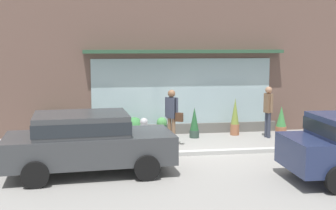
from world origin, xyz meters
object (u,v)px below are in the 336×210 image
Objects in this scene: potted_plant_window_center at (235,118)px; potted_plant_near_hydrant at (194,123)px; potted_plant_doorstep at (135,127)px; potted_plant_low_front at (162,127)px; potted_plant_window_right at (52,126)px; parked_car_dark_gray at (87,140)px; fire_hydrant at (144,132)px; potted_plant_trailing_edge at (80,130)px; pedestrian_passerby at (268,108)px; potted_plant_corner_tall at (281,120)px; pedestrian_with_handbag at (172,113)px.

potted_plant_window_center reaches higher than potted_plant_near_hydrant.
potted_plant_doorstep is 0.96m from potted_plant_low_front.
parked_car_dark_gray is at bearing -73.29° from potted_plant_window_right.
potted_plant_near_hydrant is 4.81m from potted_plant_window_right.
fire_hydrant reaches higher than potted_plant_trailing_edge.
parked_car_dark_gray is at bearing -109.92° from potted_plant_doorstep.
pedestrian_passerby reaches higher than potted_plant_near_hydrant.
fire_hydrant is at bearing -27.12° from potted_plant_trailing_edge.
potted_plant_window_center is 1.86× the size of potted_plant_doorstep.
fire_hydrant is 0.92× the size of potted_plant_corner_tall.
pedestrian_with_handbag is 1.49m from potted_plant_near_hydrant.
potted_plant_window_right is at bearing -165.59° from pedestrian_with_handbag.
pedestrian_passerby is (3.44, 0.65, 0.01)m from pedestrian_with_handbag.
potted_plant_doorstep is at bearing -176.23° from potted_plant_low_front.
fire_hydrant is 3.29m from parked_car_dark_gray.
pedestrian_passerby is at bearing -9.31° from potted_plant_doorstep.
parked_car_dark_gray is 7.97m from potted_plant_corner_tall.
pedestrian_passerby is 2.45× the size of potted_plant_trailing_edge.
potted_plant_low_front is at bearing 158.13° from potted_plant_near_hydrant.
potted_plant_low_front is (-4.34, 0.12, -0.14)m from potted_plant_corner_tall.
potted_plant_trailing_edge is 3.87m from potted_plant_near_hydrant.
potted_plant_window_center is at bearing -2.10° from potted_plant_doorstep.
potted_plant_window_center is (5.05, 4.04, -0.24)m from parked_car_dark_gray.
parked_car_dark_gray is at bearing -132.88° from potted_plant_near_hydrant.
potted_plant_doorstep reaches higher than potted_plant_low_front.
potted_plant_window_center is 6.31m from potted_plant_window_right.
potted_plant_trailing_edge is at bearing 91.08° from parked_car_dark_gray.
potted_plant_window_right is at bearing 179.44° from potted_plant_doorstep.
pedestrian_passerby reaches higher than fire_hydrant.
potted_plant_near_hydrant is (3.86, -0.02, 0.14)m from potted_plant_trailing_edge.
potted_plant_doorstep is (-1.08, 1.39, -0.66)m from pedestrian_with_handbag.
potted_plant_trailing_edge is (-5.38, -0.21, -0.26)m from potted_plant_window_center.
fire_hydrant is 2.28m from potted_plant_trailing_edge.
potted_plant_near_hydrant is at bearing 43.29° from parked_car_dark_gray.
potted_plant_near_hydrant is at bearing 68.30° from pedestrian_passerby.
potted_plant_doorstep is at bearing -0.56° from potted_plant_window_right.
potted_plant_window_center is at bearing 44.86° from pedestrian_passerby.
parked_car_dark_gray is 3.88m from potted_plant_trailing_edge.
fire_hydrant is 2.10m from potted_plant_near_hydrant.
potted_plant_window_center is 1.24× the size of potted_plant_near_hydrant.
parked_car_dark_gray is 4.93m from potted_plant_low_front.
potted_plant_trailing_edge is 1.01m from potted_plant_window_right.
pedestrian_passerby is at bearing -3.59° from potted_plant_trailing_edge.
potted_plant_corner_tall reaches higher than potted_plant_window_right.
pedestrian_passerby is 6.40m from potted_plant_trailing_edge.
potted_plant_window_center is 1.95× the size of potted_plant_low_front.
pedestrian_with_handbag reaches higher than potted_plant_doorstep.
potted_plant_window_center is at bearing 34.84° from parked_car_dark_gray.
potted_plant_window_center reaches higher than potted_plant_trailing_edge.
potted_plant_doorstep is at bearing 97.59° from fire_hydrant.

